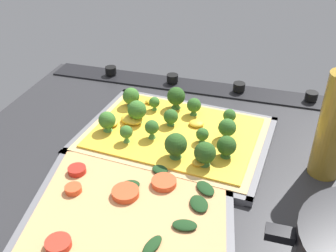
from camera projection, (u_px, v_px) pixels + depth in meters
ground_plane at (173, 164)px, 74.70cm from camera, size 81.88×64.80×3.00cm
stove_control_panel at (205, 87)px, 96.96cm from camera, size 78.61×7.00×2.60cm
baking_tray_front at (175, 138)px, 78.67cm from camera, size 37.99×30.05×1.30cm
broccoli_pizza at (173, 130)px, 77.75cm from camera, size 35.39×27.45×6.12cm
baking_tray_back at (132, 208)px, 62.35cm from camera, size 35.17×31.14×1.30cm
veggie_pizza_back at (132, 204)px, 62.08cm from camera, size 32.40×28.38×1.90cm
oil_bottle at (335, 123)px, 64.91cm from camera, size 5.32×5.32×24.03cm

